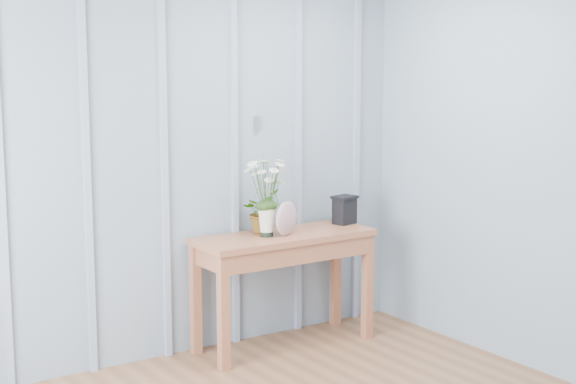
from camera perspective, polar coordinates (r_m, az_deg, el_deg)
room_shell at (r=4.16m, az=-3.32°, el=10.08°), size 4.00×4.50×2.50m
sideboard at (r=5.73m, az=-0.28°, el=-3.83°), size 1.20×0.45×0.75m
daisy_vase at (r=5.57m, az=-1.40°, el=0.36°), size 0.36×0.28×0.52m
spider_plant at (r=5.74m, az=-1.77°, el=-1.26°), size 0.33×0.32×0.27m
felt_disc_vessel at (r=5.63m, az=-0.11°, el=-1.72°), size 0.23×0.14×0.22m
carved_box at (r=6.03m, az=3.67°, el=-1.14°), size 0.18×0.15×0.19m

